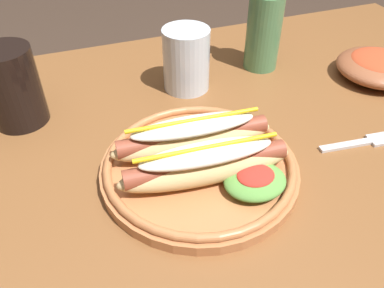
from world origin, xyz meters
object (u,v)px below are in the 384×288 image
Objects in this scene: fork at (362,142)px; side_bowl at (378,66)px; water_cup at (189,59)px; hot_dog_plate at (202,160)px; glass_bottle at (264,26)px; soda_cup at (12,87)px.

side_bowl is at bearing 51.05° from fork.
fork is 1.07× the size of water_cup.
hot_dog_plate is 0.26m from fork.
glass_bottle is at bearing 102.64° from fork.
water_cup is 0.17m from glass_bottle.
soda_cup is at bearing 172.01° from side_bowl.
fork is at bearing -52.59° from water_cup.
water_cup reaches higher than side_bowl.
hot_dog_plate is 0.33m from soda_cup.
glass_bottle is (-0.03, 0.28, 0.08)m from fork.
glass_bottle is (0.16, 0.02, 0.03)m from water_cup.
side_bowl is (0.16, 0.16, 0.02)m from fork.
glass_bottle is at bearing 8.41° from water_cup.
fork is at bearing -26.96° from soda_cup.
water_cup is 0.73× the size of side_bowl.
soda_cup is 0.46m from glass_bottle.
water_cup is at bearing 164.96° from side_bowl.
fork is at bearing -135.29° from side_bowl.
fork is at bearing -83.70° from glass_bottle.
hot_dog_plate reaches higher than side_bowl.
side_bowl is (0.19, -0.12, -0.06)m from glass_bottle.
hot_dog_plate is 1.20× the size of glass_bottle.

